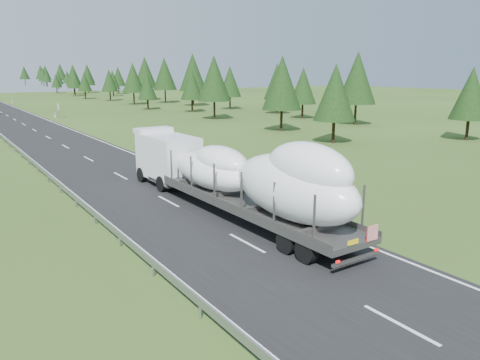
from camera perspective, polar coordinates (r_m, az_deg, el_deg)
ground at (r=16.98m, az=18.92°, el=-16.38°), size 400.00×400.00×0.00m
road_surface at (r=109.70m, az=-27.18°, el=7.39°), size 10.00×400.00×0.02m
marker_posts at (r=164.96m, az=-27.21°, el=9.01°), size 0.13×350.08×1.00m
highway_sign at (r=91.02m, az=-21.27°, el=8.20°), size 0.08×0.90×2.60m
tree_line_right at (r=152.72m, az=-13.65°, el=12.21°), size 27.30×359.19×12.49m
boat_truck at (r=26.60m, az=-0.63°, el=0.85°), size 3.22×21.48×5.05m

